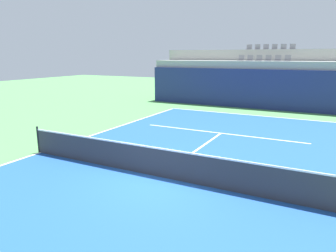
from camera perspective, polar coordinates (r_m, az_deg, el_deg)
ground_plane at (r=10.03m, az=-1.74°, el=-9.40°), size 80.00×80.00×0.00m
court_surface at (r=10.03m, az=-1.74°, el=-9.37°), size 11.00×24.00×0.01m
baseline_far at (r=20.90m, az=14.49°, el=2.02°), size 11.00×0.10×0.00m
sideline_left at (r=13.41m, az=-22.58°, el=-4.55°), size 0.10×24.00×0.00m
service_line_far at (r=15.65m, az=9.78°, el=-1.32°), size 8.26×0.10×0.00m
centre_service_line at (r=12.75m, az=5.32°, el=-4.47°), size 0.10×6.40×0.00m
back_wall at (r=23.43m, az=16.29°, el=6.56°), size 17.12×0.30×2.86m
stands_tier_lower at (r=24.72m, az=16.97°, el=7.48°), size 17.12×2.40×3.42m
stands_tier_upper at (r=27.05m, az=18.01°, el=8.76°), size 17.12×2.40×4.29m
seating_row_lower at (r=24.73m, az=17.30°, el=11.73°), size 3.85×0.44×0.44m
seating_row_upper at (r=27.10m, az=18.39°, el=13.55°), size 3.85×0.44×0.44m
tennis_net at (r=9.85m, az=-1.76°, el=-6.66°), size 11.08×0.08×1.07m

